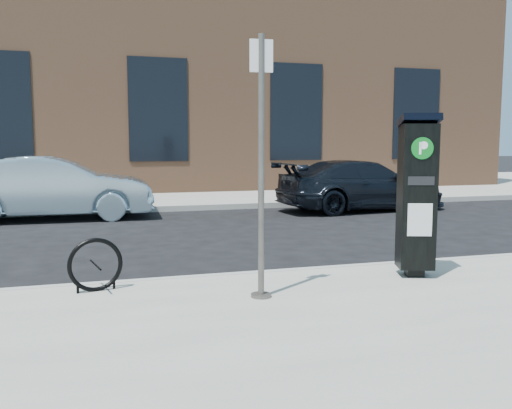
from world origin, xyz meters
name	(u,v)px	position (x,y,z in m)	size (l,w,h in m)	color
ground	(259,282)	(0.00, 0.00, 0.00)	(120.00, 120.00, 0.00)	black
sidewalk_far	(154,190)	(0.00, 14.00, 0.07)	(60.00, 12.00, 0.15)	gray
curb_near	(259,277)	(0.00, -0.02, 0.07)	(60.00, 0.12, 0.16)	#9E9B93
curb_far	(176,208)	(0.00, 8.02, 0.07)	(60.00, 0.12, 0.16)	#9E9B93
building	(145,89)	(0.00, 17.00, 4.15)	(28.00, 10.05, 8.25)	brown
parking_kiosk	(417,194)	(1.88, -0.79, 1.22)	(0.59, 0.55, 2.09)	black
sign_pole	(261,170)	(-0.32, -1.17, 1.58)	(0.25, 0.23, 2.87)	#514E48
bike_rack	(95,265)	(-2.10, -0.40, 0.46)	(0.63, 0.18, 0.63)	black
car_silver	(54,188)	(-3.07, 7.22, 0.78)	(1.64, 4.71, 1.55)	#93ACBB
car_dark	(361,185)	(5.01, 6.79, 0.70)	(1.96, 4.83, 1.40)	black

